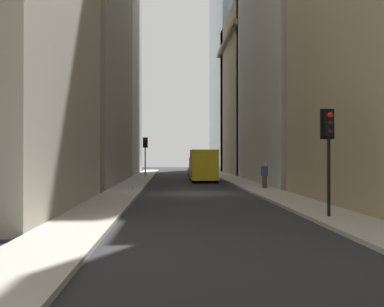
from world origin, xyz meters
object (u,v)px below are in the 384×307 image
delivery_truck (203,165)px  pedestrian (265,174)px  traffic_light_foreground (329,137)px  sedan_black (196,170)px  traffic_light_midblock (145,148)px  discarded_bottle (133,188)px

delivery_truck → pedestrian: (-10.61, -3.40, -0.38)m
traffic_light_foreground → sedan_black: bearing=4.3°
delivery_truck → pedestrian: bearing=-162.2°
traffic_light_midblock → sedan_black: bearing=-54.9°
delivery_truck → sedan_black: 11.60m
traffic_light_midblock → discarded_bottle: 19.31m
delivery_truck → sedan_black: delivery_truck is taller
traffic_light_midblock → pedestrian: 20.45m
pedestrian → sedan_black: bearing=8.7°
delivery_truck → traffic_light_midblock: bearing=36.3°
delivery_truck → discarded_bottle: size_ratio=23.93×
pedestrian → traffic_light_foreground: bearing=177.4°
discarded_bottle → traffic_light_midblock: bearing=0.7°
sedan_black → pedestrian: pedestrian is taller
traffic_light_midblock → delivery_truck: bearing=-143.7°
traffic_light_midblock → pedestrian: (-18.24, -9.00, -2.11)m
traffic_light_foreground → delivery_truck: bearing=6.2°
delivery_truck → discarded_bottle: bearing=154.9°
sedan_black → traffic_light_foreground: 36.77m
delivery_truck → pedestrian: delivery_truck is taller
traffic_light_foreground → traffic_light_midblock: traffic_light_midblock is taller
traffic_light_foreground → pedestrian: (14.42, -0.66, -1.90)m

